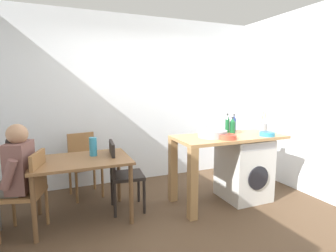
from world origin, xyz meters
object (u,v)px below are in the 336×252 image
object	(u,v)px
utensil_crock	(263,127)
vase	(93,147)
chair_person_seat	(29,188)
chair_opposite	(121,172)
dining_table	(82,167)
bottle_tall_green	(227,125)
bottle_clear_small	(234,124)
chair_spare_by_wall	(84,161)
washing_machine	(244,168)
bottle_squat_brown	(232,126)
colander	(267,134)
seated_person	(12,174)
mixing_bowl	(227,137)

from	to	relation	value
utensil_crock	vase	distance (m)	2.40
chair_person_seat	chair_opposite	size ratio (longest dim) A/B	1.00
dining_table	bottle_tall_green	distance (m)	1.98
bottle_clear_small	chair_spare_by_wall	bearing A→B (deg)	160.40
washing_machine	bottle_squat_brown	bearing A→B (deg)	146.84
chair_opposite	bottle_tall_green	world-z (taller)	bottle_tall_green
washing_machine	bottle_clear_small	xyz separation A→B (m)	(-0.00, 0.26, 0.61)
chair_spare_by_wall	colander	bearing A→B (deg)	140.97
chair_spare_by_wall	seated_person	xyz separation A→B (m)	(-0.79, -0.85, 0.16)
chair_person_seat	washing_machine	xyz separation A→B (m)	(2.71, -0.10, -0.08)
seated_person	utensil_crock	distance (m)	3.25
bottle_clear_small	mixing_bowl	distance (m)	0.63
vase	chair_person_seat	bearing A→B (deg)	-162.50
utensil_crock	washing_machine	bearing A→B (deg)	-171.90
colander	vase	bearing A→B (deg)	166.16
bottle_tall_green	bottle_clear_small	world-z (taller)	bottle_tall_green
chair_spare_by_wall	mixing_bowl	distance (m)	2.08
bottle_squat_brown	utensil_crock	bearing A→B (deg)	-4.78
washing_machine	vase	size ratio (longest dim) A/B	3.79
bottle_clear_small	vase	xyz separation A→B (m)	(-2.01, 0.06, -0.18)
chair_spare_by_wall	bottle_tall_green	size ratio (longest dim) A/B	3.14
bottle_tall_green	bottle_squat_brown	world-z (taller)	bottle_tall_green
bottle_squat_brown	chair_person_seat	bearing A→B (deg)	179.82
bottle_tall_green	chair_person_seat	bearing A→B (deg)	-179.79
seated_person	dining_table	bearing A→B (deg)	-68.04
dining_table	bottle_tall_green	world-z (taller)	bottle_tall_green
bottle_squat_brown	mixing_bowl	world-z (taller)	bottle_squat_brown
bottle_clear_small	utensil_crock	size ratio (longest dim) A/B	0.85
bottle_tall_green	utensil_crock	size ratio (longest dim) A/B	0.96
chair_spare_by_wall	chair_person_seat	bearing A→B (deg)	43.83
vase	colander	bearing A→B (deg)	-13.84
bottle_tall_green	bottle_squat_brown	bearing A→B (deg)	-12.74
chair_opposite	seated_person	xyz separation A→B (m)	(-1.18, -0.13, 0.16)
chair_opposite	bottle_squat_brown	world-z (taller)	bottle_squat_brown
chair_opposite	washing_machine	xyz separation A→B (m)	(1.68, -0.28, -0.08)
washing_machine	mixing_bowl	size ratio (longest dim) A/B	3.80
seated_person	washing_machine	xyz separation A→B (m)	(2.86, -0.15, -0.24)
chair_opposite	washing_machine	size ratio (longest dim) A/B	1.05
utensil_crock	colander	distance (m)	0.33
chair_person_seat	washing_machine	size ratio (longest dim) A/B	1.05
seated_person	colander	bearing A→B (deg)	-81.06
vase	bottle_tall_green	bearing A→B (deg)	-6.74
bottle_clear_small	mixing_bowl	size ratio (longest dim) A/B	1.13
chair_person_seat	bottle_tall_green	world-z (taller)	bottle_tall_green
utensil_crock	vase	world-z (taller)	utensil_crock
bottle_tall_green	vase	distance (m)	1.81
seated_person	utensil_crock	xyz separation A→B (m)	(3.23, -0.09, 0.32)
chair_spare_by_wall	bottle_squat_brown	xyz separation A→B (m)	(1.93, -0.90, 0.52)
chair_spare_by_wall	washing_machine	size ratio (longest dim) A/B	1.05
colander	seated_person	bearing A→B (deg)	173.18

